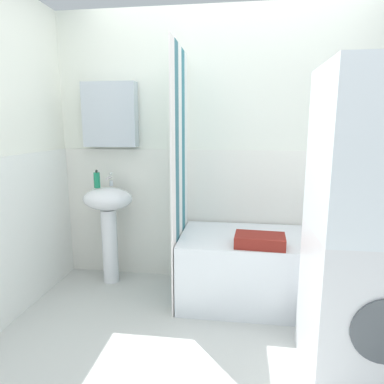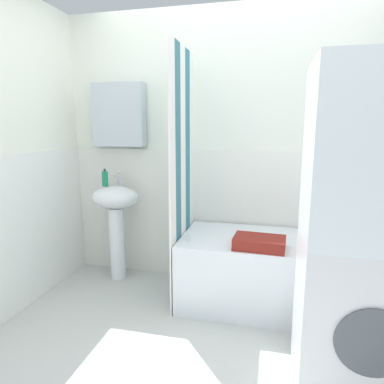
# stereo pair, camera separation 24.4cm
# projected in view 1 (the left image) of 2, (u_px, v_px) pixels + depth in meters

# --- Properties ---
(ground_plane) EXTENTS (4.80, 5.60, 0.04)m
(ground_plane) POSITION_uv_depth(u_px,v_px,m) (220.00, 372.00, 2.01)
(ground_plane) COLOR beige
(wall_back_tiled) EXTENTS (3.60, 0.18, 2.40)m
(wall_back_tiled) POSITION_uv_depth(u_px,v_px,m) (223.00, 157.00, 3.03)
(wall_back_tiled) COLOR white
(wall_back_tiled) RESTS_ON ground_plane
(sink) EXTENTS (0.44, 0.34, 0.88)m
(sink) POSITION_uv_depth(u_px,v_px,m) (108.00, 214.00, 3.02)
(sink) COLOR white
(sink) RESTS_ON ground_plane
(faucet) EXTENTS (0.03, 0.12, 0.12)m
(faucet) POSITION_uv_depth(u_px,v_px,m) (110.00, 179.00, 3.05)
(faucet) COLOR silver
(faucet) RESTS_ON sink
(soap_dispenser) EXTENTS (0.05, 0.05, 0.16)m
(soap_dispenser) POSITION_uv_depth(u_px,v_px,m) (97.00, 180.00, 2.97)
(soap_dispenser) COLOR #1B8258
(soap_dispenser) RESTS_ON sink
(bathtub) EXTENTS (1.46, 0.72, 0.55)m
(bathtub) POSITION_uv_depth(u_px,v_px,m) (271.00, 269.00, 2.74)
(bathtub) COLOR white
(bathtub) RESTS_ON ground_plane
(shower_curtain) EXTENTS (0.01, 0.72, 2.00)m
(shower_curtain) POSITION_uv_depth(u_px,v_px,m) (180.00, 178.00, 2.70)
(shower_curtain) COLOR white
(shower_curtain) RESTS_ON ground_plane
(shampoo_bottle) EXTENTS (0.04, 0.04, 0.19)m
(shampoo_bottle) POSITION_uv_depth(u_px,v_px,m) (346.00, 219.00, 2.88)
(shampoo_bottle) COLOR gold
(shampoo_bottle) RESTS_ON bathtub
(conditioner_bottle) EXTENTS (0.07, 0.07, 0.24)m
(conditioner_bottle) POSITION_uv_depth(u_px,v_px,m) (331.00, 216.00, 2.88)
(conditioner_bottle) COLOR #233131
(conditioner_bottle) RESTS_ON bathtub
(body_wash_bottle) EXTENTS (0.06, 0.06, 0.14)m
(body_wash_bottle) POSITION_uv_depth(u_px,v_px,m) (319.00, 220.00, 2.92)
(body_wash_bottle) COLOR #BF546F
(body_wash_bottle) RESTS_ON bathtub
(towel_folded) EXTENTS (0.37, 0.25, 0.09)m
(towel_folded) POSITION_uv_depth(u_px,v_px,m) (260.00, 240.00, 2.47)
(towel_folded) COLOR maroon
(towel_folded) RESTS_ON bathtub
(washer_dryer_stack) EXTENTS (0.60, 0.58, 1.71)m
(washer_dryer_stack) POSITION_uv_depth(u_px,v_px,m) (372.00, 233.00, 1.78)
(washer_dryer_stack) COLOR white
(washer_dryer_stack) RESTS_ON ground_plane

